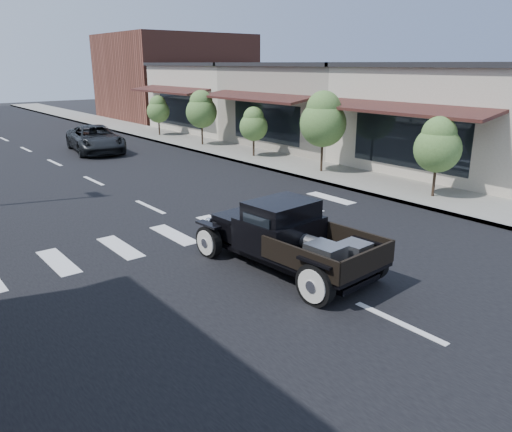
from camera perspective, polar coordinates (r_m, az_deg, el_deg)
ground at (r=11.64m, az=3.96°, el=-6.52°), size 120.00×120.00×0.00m
road at (r=24.40m, az=-20.62°, el=5.00°), size 14.00×80.00×0.02m
road_markings at (r=19.80m, az=-15.97°, el=2.81°), size 12.00×60.00×0.06m
sidewalk_right at (r=28.11m, az=-3.94°, el=7.65°), size 3.00×80.00×0.15m
storefront_near at (r=25.32m, az=23.72°, el=10.21°), size 10.00×9.00×4.50m
storefront_mid at (r=30.58m, az=8.50°, el=12.38°), size 10.00×9.00×4.50m
storefront_far at (r=37.29m, az=-1.90°, el=13.36°), size 10.00×9.00×4.50m
far_building_right at (r=45.88m, az=-9.17°, el=15.42°), size 11.00×10.00×7.00m
small_tree_a at (r=18.49m, az=19.93°, el=6.21°), size 1.61×1.61×2.68m
small_tree_b at (r=21.76m, az=7.62°, el=9.38°), size 1.98×1.98×3.29m
small_tree_c at (r=25.32m, az=-0.28°, el=9.52°), size 1.42×1.42×2.36m
small_tree_d at (r=29.17m, az=-6.23°, el=11.01°), size 1.77×1.77×2.95m
small_tree_e at (r=33.67m, az=-11.08°, el=11.15°), size 1.46×1.46×2.43m
hotrod_pickup at (r=11.55m, az=3.63°, el=-2.29°), size 2.57×4.94×1.66m
second_car at (r=28.67m, az=-17.88°, el=8.35°), size 3.15×5.43×1.42m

